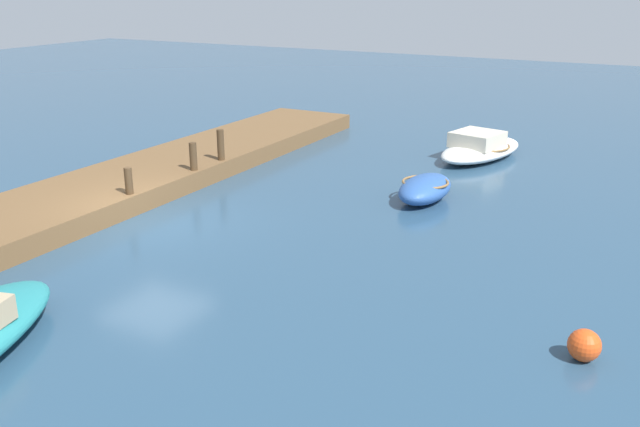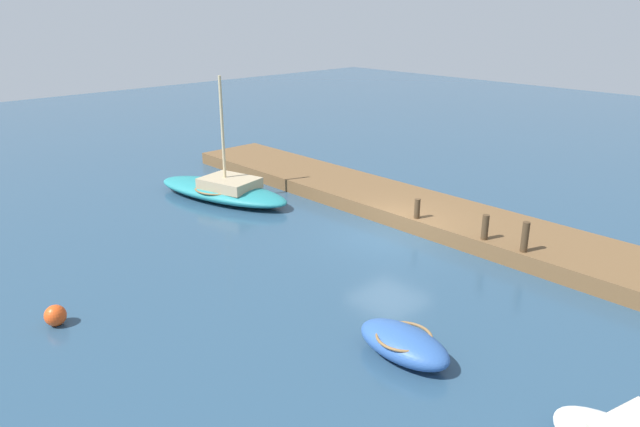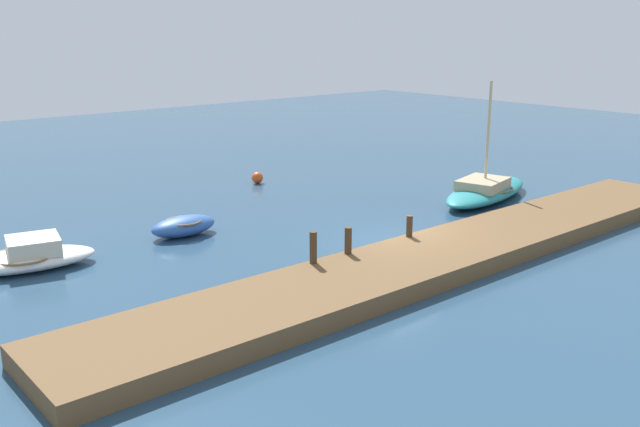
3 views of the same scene
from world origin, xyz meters
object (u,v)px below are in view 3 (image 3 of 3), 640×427
Objects in this scene: mooring_post_mid_east at (409,226)px; marker_buoy at (257,178)px; motorboat_white at (26,257)px; sailboat_teal at (486,190)px; mooring_post_west at (313,248)px; mooring_post_mid_west at (348,241)px; dinghy_blue at (184,226)px.

mooring_post_mid_east is 12.09m from marker_buoy.
mooring_post_mid_east is (10.27, -6.55, 0.53)m from motorboat_white.
mooring_post_mid_east is at bearing -174.34° from sailboat_teal.
mooring_post_mid_west is at bearing 0.00° from mooring_post_west.
motorboat_white is at bearing 154.49° from sailboat_teal.
motorboat_white is at bearing -179.08° from dinghy_blue.
mooring_post_west reaches higher than motorboat_white.
mooring_post_mid_west is at bearing -179.13° from sailboat_teal.
mooring_post_mid_west is 12.89m from marker_buoy.
mooring_post_mid_east is (2.74, 0.00, -0.06)m from mooring_post_mid_west.
sailboat_teal is 9.56× the size of mooring_post_mid_east.
mooring_post_mid_east is at bearing 0.00° from mooring_post_west.
marker_buoy is (2.24, 11.86, -0.64)m from mooring_post_mid_east.
motorboat_white is 12.19m from mooring_post_mid_east.
mooring_post_mid_east is at bearing -100.68° from marker_buoy.
mooring_post_west is at bearing -33.82° from motorboat_white.
mooring_post_mid_east is at bearing 0.00° from mooring_post_mid_west.
mooring_post_west is at bearing 180.00° from mooring_post_mid_east.
sailboat_teal is 11.07m from mooring_post_mid_west.
mooring_post_west reaches higher than dinghy_blue.
marker_buoy is at bearing 61.78° from mooring_post_west.
motorboat_white is 9.00m from mooring_post_west.
mooring_post_mid_west is (-10.69, -2.84, 0.55)m from sailboat_teal.
sailboat_teal is 12.42m from mooring_post_west.
mooring_post_west is 1.16× the size of mooring_post_mid_west.
sailboat_teal is 8.28× the size of mooring_post_mid_west.
dinghy_blue is 4.50× the size of marker_buoy.
motorboat_white reaches higher than dinghy_blue.
mooring_post_mid_east reaches higher than dinghy_blue.
dinghy_blue is 2.97× the size of mooring_post_mid_west.
mooring_post_mid_west is 1.15× the size of mooring_post_mid_east.
mooring_post_mid_west is at bearing 180.00° from mooring_post_mid_east.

